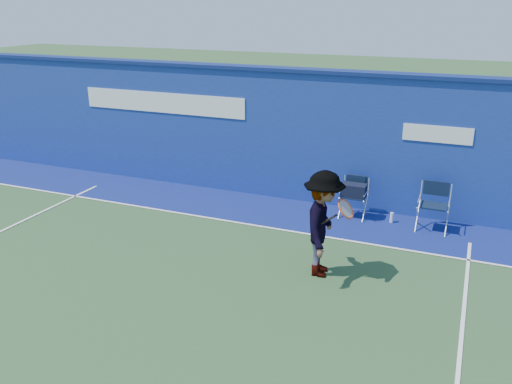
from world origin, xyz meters
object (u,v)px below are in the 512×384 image
at_px(water_bottle, 392,218).
at_px(tennis_player, 323,224).
at_px(directors_chair_right, 432,216).
at_px(directors_chair_left, 353,201).

bearing_deg(water_bottle, tennis_player, -105.57).
bearing_deg(water_bottle, directors_chair_right, -4.44).
height_order(directors_chair_left, tennis_player, tennis_player).
distance_m(directors_chair_left, tennis_player, 2.84).
bearing_deg(tennis_player, directors_chair_left, 91.49).
xyz_separation_m(directors_chair_left, tennis_player, (0.07, -2.78, 0.55)).
relative_size(water_bottle, tennis_player, 0.12).
relative_size(directors_chair_right, water_bottle, 4.28).
bearing_deg(directors_chair_right, water_bottle, 175.56).
height_order(water_bottle, tennis_player, tennis_player).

